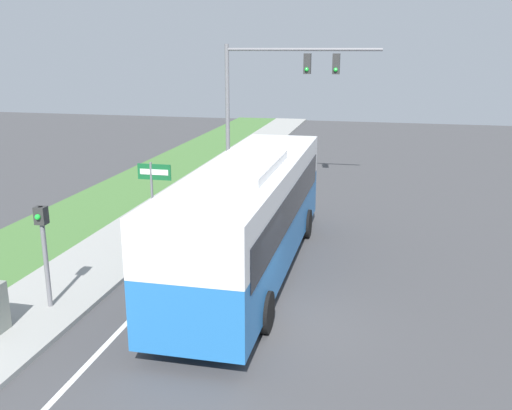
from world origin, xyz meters
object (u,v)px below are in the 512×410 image
signal_gantry (272,86)px  street_sign (153,189)px  bus (250,210)px  pedestrian_signal (44,240)px

signal_gantry → street_sign: bearing=-102.5°
bus → signal_gantry: size_ratio=1.61×
bus → signal_gantry: (-1.47, 10.75, 2.87)m
bus → street_sign: bearing=159.5°
pedestrian_signal → street_sign: street_sign is taller
bus → street_sign: (-3.55, 1.33, 0.12)m
bus → signal_gantry: signal_gantry is taller
street_sign → pedestrian_signal: bearing=-99.6°
pedestrian_signal → signal_gantry: bearing=78.5°
bus → pedestrian_signal: 5.72m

